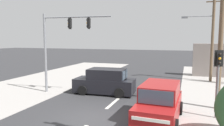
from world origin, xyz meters
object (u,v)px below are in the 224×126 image
object	(u,v)px
utility_pole_midground_right	(222,12)
suv_kerbside_parked	(105,82)
pedestal_signal_right_kerb	(218,72)
suv_crossing_left	(160,104)
traffic_signal_mast	(61,39)
utility_pole_background_right	(211,33)

from	to	relation	value
utility_pole_midground_right	suv_kerbside_parked	xyz separation A→B (m)	(-7.56, 1.19, -4.72)
utility_pole_midground_right	pedestal_signal_right_kerb	xyz separation A→B (m)	(-0.25, -1.71, -3.19)
utility_pole_midground_right	suv_crossing_left	world-z (taller)	utility_pole_midground_right
traffic_signal_mast	suv_kerbside_parked	xyz separation A→B (m)	(3.23, 0.88, -3.26)
pedestal_signal_right_kerb	suv_crossing_left	bearing A→B (deg)	-154.18
utility_pole_background_right	pedestal_signal_right_kerb	xyz separation A→B (m)	(-0.53, -10.63, -2.28)
suv_kerbside_parked	pedestal_signal_right_kerb	bearing A→B (deg)	-21.68
utility_pole_background_right	suv_kerbside_parked	size ratio (longest dim) A/B	1.88
suv_crossing_left	pedestal_signal_right_kerb	bearing A→B (deg)	25.82
suv_kerbside_parked	utility_pole_midground_right	bearing A→B (deg)	-8.98
suv_kerbside_parked	suv_crossing_left	bearing A→B (deg)	-42.97
suv_crossing_left	suv_kerbside_parked	bearing A→B (deg)	137.03
pedestal_signal_right_kerb	suv_crossing_left	world-z (taller)	pedestal_signal_right_kerb
traffic_signal_mast	pedestal_signal_right_kerb	xyz separation A→B (m)	(10.53, -2.02, -1.73)
suv_kerbside_parked	suv_crossing_left	distance (m)	6.22
traffic_signal_mast	suv_crossing_left	world-z (taller)	traffic_signal_mast
utility_pole_background_right	utility_pole_midground_right	bearing A→B (deg)	-91.79
utility_pole_background_right	suv_kerbside_parked	bearing A→B (deg)	-135.39
utility_pole_background_right	suv_crossing_left	bearing A→B (deg)	-105.36
utility_pole_midground_right	utility_pole_background_right	size ratio (longest dim) A/B	1.23
utility_pole_background_right	traffic_signal_mast	world-z (taller)	utility_pole_background_right
suv_kerbside_parked	suv_crossing_left	xyz separation A→B (m)	(4.55, -4.24, 0.00)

